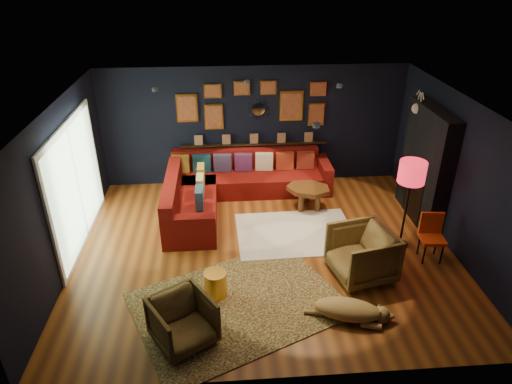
{
  "coord_description": "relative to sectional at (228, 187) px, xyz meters",
  "views": [
    {
      "loc": [
        -0.67,
        -6.61,
        4.63
      ],
      "look_at": [
        -0.14,
        0.3,
        0.99
      ],
      "focal_mm": 32.0,
      "sensor_mm": 36.0,
      "label": 1
    }
  ],
  "objects": [
    {
      "name": "gold_stool",
      "position": [
        -0.25,
        -2.97,
        -0.11
      ],
      "size": [
        0.34,
        0.34,
        0.43
      ],
      "primitive_type": "cylinder",
      "color": "gold",
      "rests_on": "ground"
    },
    {
      "name": "sunburst_mirror",
      "position": [
        0.71,
        0.91,
        1.38
      ],
      "size": [
        0.47,
        0.16,
        0.47
      ],
      "color": "silver",
      "rests_on": "room_walls"
    },
    {
      "name": "dog",
      "position": [
        1.61,
        -3.61,
        -0.1
      ],
      "size": [
        1.4,
        0.97,
        0.4
      ],
      "primitive_type": null,
      "rotation": [
        0.0,
        0.0,
        -0.29
      ],
      "color": "tan",
      "rests_on": "leopard_rug"
    },
    {
      "name": "gallery_wall",
      "position": [
        0.6,
        0.91,
        1.48
      ],
      "size": [
        3.15,
        0.04,
        1.02
      ],
      "color": "gold",
      "rests_on": "room_walls"
    },
    {
      "name": "orange_chair",
      "position": [
        3.37,
        -2.24,
        0.16
      ],
      "size": [
        0.42,
        0.42,
        0.82
      ],
      "rotation": [
        0.0,
        0.0,
        -0.09
      ],
      "color": "black",
      "rests_on": "ground"
    },
    {
      "name": "coffee_table",
      "position": [
        1.61,
        -0.42,
        0.07
      ],
      "size": [
        1.07,
        0.94,
        0.45
      ],
      "rotation": [
        0.0,
        0.0,
        -0.34
      ],
      "color": "#5A3413",
      "rests_on": "shag_rug"
    },
    {
      "name": "armchair_right",
      "position": [
        2.07,
        -2.65,
        0.14
      ],
      "size": [
        1.01,
        1.06,
        0.92
      ],
      "primitive_type": "imported",
      "rotation": [
        0.0,
        0.0,
        -1.35
      ],
      "color": "#A97F3C",
      "rests_on": "ground"
    },
    {
      "name": "leopard_rug",
      "position": [
        0.08,
        -3.2,
        -0.31
      ],
      "size": [
        3.51,
        3.1,
        0.02
      ],
      "primitive_type": "cube",
      "rotation": [
        0.0,
        0.0,
        0.43
      ],
      "color": "tan",
      "rests_on": "ground"
    },
    {
      "name": "deer_head",
      "position": [
        3.75,
        -0.41,
        1.73
      ],
      "size": [
        0.5,
        0.28,
        0.45
      ],
      "color": "white",
      "rests_on": "fireplace"
    },
    {
      "name": "sectional",
      "position": [
        0.0,
        0.0,
        0.0
      ],
      "size": [
        3.41,
        2.69,
        0.86
      ],
      "color": "maroon",
      "rests_on": "ground"
    },
    {
      "name": "floor_lamp",
      "position": [
        3.03,
        -1.86,
        1.04
      ],
      "size": [
        0.45,
        0.45,
        1.62
      ],
      "color": "black",
      "rests_on": "ground"
    },
    {
      "name": "armchair_left",
      "position": [
        -0.67,
        -3.86,
        0.06
      ],
      "size": [
        0.99,
        0.97,
        0.76
      ],
      "primitive_type": "imported",
      "rotation": [
        0.0,
        0.0,
        0.56
      ],
      "color": "#A97F3C",
      "rests_on": "ground"
    },
    {
      "name": "shag_rug",
      "position": [
        1.22,
        -1.36,
        -0.31
      ],
      "size": [
        2.19,
        1.62,
        0.03
      ],
      "primitive_type": "cube",
      "rotation": [
        0.0,
        0.0,
        0.03
      ],
      "color": "white",
      "rests_on": "ground"
    },
    {
      "name": "floor",
      "position": [
        0.61,
        -1.81,
        -0.32
      ],
      "size": [
        6.5,
        6.5,
        0.0
      ],
      "primitive_type": "plane",
      "color": "#9B511B",
      "rests_on": "ground"
    },
    {
      "name": "ceiling_spots",
      "position": [
        0.61,
        -1.01,
        2.24
      ],
      "size": [
        3.3,
        2.5,
        0.06
      ],
      "color": "black",
      "rests_on": "room_walls"
    },
    {
      "name": "ledge",
      "position": [
        0.61,
        0.87,
        0.6
      ],
      "size": [
        3.2,
        0.12,
        0.04
      ],
      "primitive_type": "cube",
      "color": "black",
      "rests_on": "room_walls"
    },
    {
      "name": "room_walls",
      "position": [
        0.61,
        -1.81,
        1.27
      ],
      "size": [
        6.5,
        6.5,
        6.5
      ],
      "color": "black",
      "rests_on": "ground"
    },
    {
      "name": "fireplace",
      "position": [
        3.71,
        -0.91,
        0.7
      ],
      "size": [
        0.31,
        1.6,
        2.2
      ],
      "color": "black",
      "rests_on": "ground"
    },
    {
      "name": "sliding_door",
      "position": [
        -2.6,
        -1.21,
        0.78
      ],
      "size": [
        0.06,
        2.8,
        2.2
      ],
      "color": "white",
      "rests_on": "ground"
    },
    {
      "name": "pouf",
      "position": [
        -0.69,
        -0.31,
        -0.12
      ],
      "size": [
        0.53,
        0.53,
        0.35
      ],
      "primitive_type": "cylinder",
      "color": "#A7251B",
      "rests_on": "shag_rug"
    }
  ]
}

